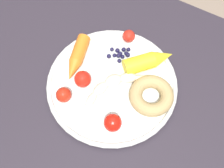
{
  "coord_description": "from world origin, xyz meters",
  "views": [
    {
      "loc": [
        0.15,
        -0.24,
        1.4
      ],
      "look_at": [
        -0.01,
        0.05,
        0.75
      ],
      "focal_mm": 49.6,
      "sensor_mm": 36.0,
      "label": 1
    }
  ],
  "objects_px": {
    "tomato_near": "(113,123)",
    "tomato_mid": "(64,95)",
    "dining_table": "(106,119)",
    "banana": "(115,84)",
    "donut": "(151,95)",
    "tomato_extra": "(83,79)",
    "carrot_yellow": "(149,61)",
    "tomato_far": "(129,36)",
    "carrot_orange": "(77,58)",
    "plate": "(112,85)",
    "blueberry_pile": "(120,54)"
  },
  "relations": [
    {
      "from": "tomato_near",
      "to": "tomato_mid",
      "type": "bearing_deg",
      "value": 177.97
    },
    {
      "from": "dining_table",
      "to": "banana",
      "type": "xyz_separation_m",
      "value": [
        0.0,
        0.04,
        0.13
      ]
    },
    {
      "from": "donut",
      "to": "tomato_extra",
      "type": "relative_size",
      "value": 2.58
    },
    {
      "from": "carrot_yellow",
      "to": "banana",
      "type": "bearing_deg",
      "value": -115.29
    },
    {
      "from": "donut",
      "to": "tomato_far",
      "type": "relative_size",
      "value": 3.18
    },
    {
      "from": "carrot_yellow",
      "to": "carrot_orange",
      "type": "bearing_deg",
      "value": -154.36
    },
    {
      "from": "dining_table",
      "to": "plate",
      "type": "height_order",
      "value": "plate"
    },
    {
      "from": "tomato_extra",
      "to": "donut",
      "type": "bearing_deg",
      "value": 15.08
    },
    {
      "from": "blueberry_pile",
      "to": "tomato_near",
      "type": "bearing_deg",
      "value": -66.46
    },
    {
      "from": "tomato_mid",
      "to": "tomato_extra",
      "type": "height_order",
      "value": "tomato_extra"
    },
    {
      "from": "tomato_mid",
      "to": "carrot_orange",
      "type": "bearing_deg",
      "value": 105.06
    },
    {
      "from": "blueberry_pile",
      "to": "tomato_extra",
      "type": "distance_m",
      "value": 0.12
    },
    {
      "from": "plate",
      "to": "carrot_orange",
      "type": "relative_size",
      "value": 2.45
    },
    {
      "from": "donut",
      "to": "tomato_extra",
      "type": "bearing_deg",
      "value": -164.92
    },
    {
      "from": "dining_table",
      "to": "tomato_near",
      "type": "height_order",
      "value": "tomato_near"
    },
    {
      "from": "banana",
      "to": "blueberry_pile",
      "type": "distance_m",
      "value": 0.09
    },
    {
      "from": "blueberry_pile",
      "to": "carrot_yellow",
      "type": "bearing_deg",
      "value": 6.53
    },
    {
      "from": "carrot_orange",
      "to": "blueberry_pile",
      "type": "bearing_deg",
      "value": 38.86
    },
    {
      "from": "plate",
      "to": "tomato_extra",
      "type": "distance_m",
      "value": 0.07
    },
    {
      "from": "banana",
      "to": "tomato_near",
      "type": "bearing_deg",
      "value": -63.87
    },
    {
      "from": "tomato_near",
      "to": "tomato_extra",
      "type": "relative_size",
      "value": 1.01
    },
    {
      "from": "plate",
      "to": "tomato_mid",
      "type": "distance_m",
      "value": 0.12
    },
    {
      "from": "carrot_yellow",
      "to": "donut",
      "type": "bearing_deg",
      "value": -59.86
    },
    {
      "from": "carrot_yellow",
      "to": "donut",
      "type": "distance_m",
      "value": 0.09
    },
    {
      "from": "dining_table",
      "to": "tomato_near",
      "type": "distance_m",
      "value": 0.15
    },
    {
      "from": "banana",
      "to": "blueberry_pile",
      "type": "relative_size",
      "value": 2.53
    },
    {
      "from": "tomato_mid",
      "to": "tomato_extra",
      "type": "xyz_separation_m",
      "value": [
        0.02,
        0.05,
        0.0
      ]
    },
    {
      "from": "dining_table",
      "to": "carrot_orange",
      "type": "xyz_separation_m",
      "value": [
        -0.11,
        0.06,
        0.14
      ]
    },
    {
      "from": "tomato_far",
      "to": "banana",
      "type": "bearing_deg",
      "value": -75.75
    },
    {
      "from": "banana",
      "to": "tomato_extra",
      "type": "bearing_deg",
      "value": -157.77
    },
    {
      "from": "tomato_extra",
      "to": "carrot_yellow",
      "type": "bearing_deg",
      "value": 46.62
    },
    {
      "from": "banana",
      "to": "tomato_extra",
      "type": "relative_size",
      "value": 3.53
    },
    {
      "from": "carrot_yellow",
      "to": "tomato_mid",
      "type": "height_order",
      "value": "carrot_yellow"
    },
    {
      "from": "carrot_yellow",
      "to": "donut",
      "type": "height_order",
      "value": "carrot_yellow"
    },
    {
      "from": "tomato_far",
      "to": "tomato_extra",
      "type": "relative_size",
      "value": 0.81
    },
    {
      "from": "tomato_near",
      "to": "banana",
      "type": "bearing_deg",
      "value": 116.13
    },
    {
      "from": "tomato_near",
      "to": "tomato_far",
      "type": "height_order",
      "value": "tomato_near"
    },
    {
      "from": "carrot_yellow",
      "to": "blueberry_pile",
      "type": "relative_size",
      "value": 2.12
    },
    {
      "from": "dining_table",
      "to": "tomato_near",
      "type": "xyz_separation_m",
      "value": [
        0.04,
        -0.04,
        0.14
      ]
    },
    {
      "from": "carrot_orange",
      "to": "blueberry_pile",
      "type": "xyz_separation_m",
      "value": [
        0.08,
        0.07,
        -0.01
      ]
    },
    {
      "from": "tomato_far",
      "to": "dining_table",
      "type": "bearing_deg",
      "value": -79.32
    },
    {
      "from": "carrot_orange",
      "to": "donut",
      "type": "xyz_separation_m",
      "value": [
        0.2,
        -0.0,
        -0.0
      ]
    },
    {
      "from": "carrot_orange",
      "to": "tomato_near",
      "type": "distance_m",
      "value": 0.19
    },
    {
      "from": "plate",
      "to": "tomato_mid",
      "type": "xyz_separation_m",
      "value": [
        -0.08,
        -0.09,
        0.02
      ]
    },
    {
      "from": "donut",
      "to": "blueberry_pile",
      "type": "height_order",
      "value": "donut"
    },
    {
      "from": "dining_table",
      "to": "tomato_mid",
      "type": "height_order",
      "value": "tomato_mid"
    },
    {
      "from": "plate",
      "to": "tomato_near",
      "type": "relative_size",
      "value": 7.77
    },
    {
      "from": "banana",
      "to": "tomato_mid",
      "type": "distance_m",
      "value": 0.12
    },
    {
      "from": "carrot_yellow",
      "to": "tomato_near",
      "type": "height_order",
      "value": "same"
    },
    {
      "from": "banana",
      "to": "donut",
      "type": "relative_size",
      "value": 1.37
    }
  ]
}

